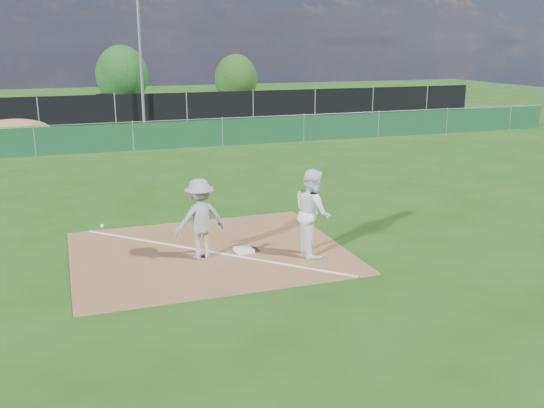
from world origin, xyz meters
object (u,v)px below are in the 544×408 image
Objects in this scene: runner at (313,212)px; tree_right at (236,79)px; car_mid at (114,105)px; play_at_first at (200,219)px; car_right at (196,103)px; tree_mid at (122,75)px; light_pole at (140,53)px; first_base at (244,250)px; car_left at (33,108)px.

tree_right is at bearing -8.58° from runner.
play_at_first is at bearing 175.69° from car_mid.
tree_mid reaches higher than car_right.
tree_right is (3.98, 4.32, 1.27)m from car_right.
car_mid is at bearing 102.02° from light_pole.
light_pole is 1.84× the size of car_mid.
play_at_first is 0.62× the size of car_mid.
light_pole is 2.96× the size of play_at_first.
tree_mid is (1.20, 6.07, 1.54)m from car_mid.
first_base is at bearing 3.04° from play_at_first.
light_pole is at bearing 6.16° from runner.
light_pole is at bearing -171.01° from car_mid.
play_at_first is 33.49m from tree_mid.
tree_mid is at bearing 44.71° from car_right.
light_pole is 22.32m from first_base.
car_mid is at bearing 90.79° from first_base.
runner reaches higher than play_at_first.
tree_mid is 8.28m from tree_right.
light_pole reaches higher than play_at_first.
car_left is 0.97× the size of car_right.
play_at_first is at bearing -176.96° from first_base.
car_mid is 0.99× the size of tree_mid.
first_base is at bearing -105.70° from tree_right.
tree_mid reaches higher than tree_right.
car_mid reaches higher than first_base.
runner is at bearing -177.70° from car_right.
first_base is at bearing 71.33° from runner.
tree_right is at bearing 72.68° from play_at_first.
light_pole is at bearing 152.33° from car_right.
play_at_first is 0.72× the size of tree_right.
tree_right is (7.53, 32.42, 0.95)m from runner.
light_pole is 22.77m from runner.
tree_mid is at bearing 88.59° from first_base.
light_pole is at bearing -133.96° from car_left.
play_at_first is at bearing -94.55° from light_pole.
runner reaches higher than car_left.
first_base is 0.10× the size of tree_right.
runner is at bearing -88.34° from light_pole.
play_at_first is (-1.75, -22.01, -3.10)m from light_pole.
tree_mid is (5.98, 6.30, 1.52)m from car_left.
runner is at bearing -89.00° from tree_mid.
first_base is 33.10m from tree_right.
light_pole reaches higher than tree_right.
tree_right is at bearing -67.16° from car_mid.
car_right is (4.20, 5.54, -3.34)m from light_pole.
first_base is 27.95m from car_right.
light_pole reaches higher than first_base.
first_base is 27.56m from car_left.
runner is at bearing -179.36° from car_mid.
car_mid is 10.43m from tree_right.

